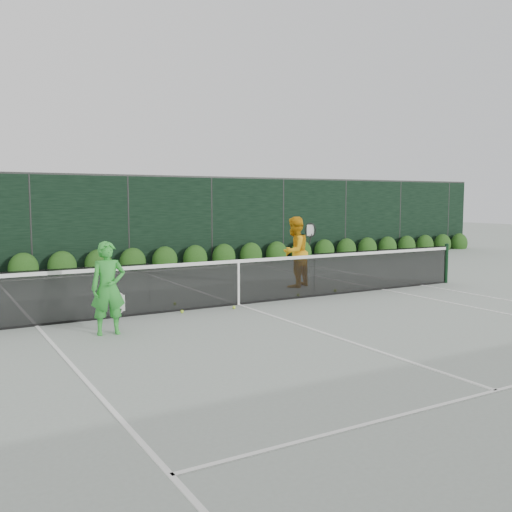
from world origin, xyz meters
TOP-DOWN VIEW (x-y plane):
  - ground at (0.00, 0.00)m, footprint 80.00×80.00m
  - tennis_net at (-0.02, 0.00)m, footprint 12.90×0.10m
  - player_woman at (-3.15, -1.24)m, footprint 0.65×0.45m
  - player_man at (2.45, 1.48)m, footprint 1.09×0.99m
  - court_lines at (0.00, 0.00)m, footprint 11.03×23.83m
  - windscreen_fence at (0.00, -2.71)m, footprint 32.00×21.07m
  - hedge_row at (-0.00, 7.15)m, footprint 31.66×0.65m
  - tennis_balls at (0.33, 0.12)m, footprint 4.33×1.07m

SIDE VIEW (x-z plane):
  - ground at x=0.00m, z-range 0.00..0.00m
  - court_lines at x=0.00m, z-range 0.00..0.01m
  - tennis_balls at x=0.33m, z-range 0.00..0.07m
  - hedge_row at x=0.00m, z-range -0.23..0.70m
  - tennis_net at x=-0.02m, z-range 0.00..1.07m
  - player_woman at x=-3.15m, z-range 0.00..1.56m
  - player_man at x=2.45m, z-range 0.00..1.82m
  - windscreen_fence at x=0.00m, z-range -0.02..3.04m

